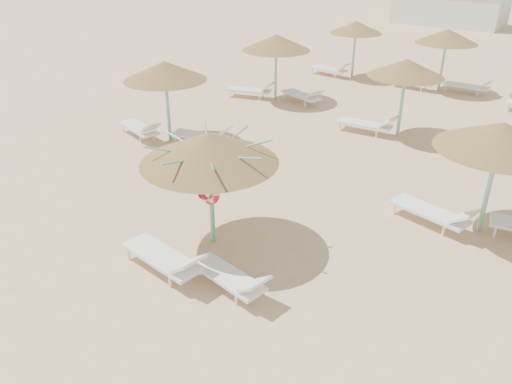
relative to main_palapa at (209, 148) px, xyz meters
The scene contains 6 objects.
ground 2.35m from the main_palapa, 51.68° to the right, with size 120.00×120.00×0.00m, color #D8AF83.
main_palapa is the anchor object (origin of this frame).
lounger_main_a 2.44m from the main_palapa, 89.56° to the right, with size 2.15×0.84×0.76m.
lounger_main_b 2.72m from the main_palapa, 37.82° to the right, with size 1.90×0.82×0.67m.
palapa_field 9.47m from the main_palapa, 84.13° to the left, with size 19.14×14.28×2.71m.
service_hut 35.09m from the main_palapa, 99.35° to the left, with size 8.40×4.40×3.25m.
Camera 1 is at (6.24, -6.81, 6.27)m, focal length 35.00 mm.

